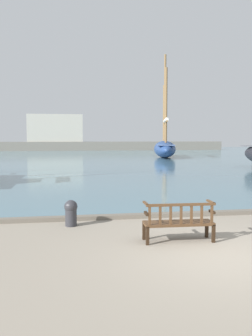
# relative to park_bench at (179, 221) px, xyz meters

# --- Properties ---
(ground_plane) EXTENTS (160.00, 160.00, 0.00)m
(ground_plane) POSITION_rel_park_bench_xyz_m (0.57, -1.18, -0.47)
(ground_plane) COLOR gray
(harbor_water) EXTENTS (100.00, 80.00, 0.08)m
(harbor_water) POSITION_rel_park_bench_xyz_m (0.57, 42.82, -0.43)
(harbor_water) COLOR slate
(harbor_water) RESTS_ON ground
(quay_edge_kerb) EXTENTS (40.00, 0.30, 0.12)m
(quay_edge_kerb) POSITION_rel_park_bench_xyz_m (0.57, 2.67, -0.41)
(quay_edge_kerb) COLOR #675F54
(quay_edge_kerb) RESTS_ON ground
(park_bench) EXTENTS (1.62, 0.58, 0.92)m
(park_bench) POSITION_rel_park_bench_xyz_m (0.00, 0.00, 0.00)
(park_bench) COLOR black
(park_bench) RESTS_ON ground
(sailboat_far_starboard) EXTENTS (4.91, 11.00, 12.14)m
(sailboat_far_starboard) POSITION_rel_park_bench_xyz_m (9.50, 35.11, 0.81)
(sailboat_far_starboard) COLOR navy
(sailboat_far_starboard) RESTS_ON harbor_water
(mooring_bollard) EXTENTS (0.36, 0.36, 0.71)m
(mooring_bollard) POSITION_rel_park_bench_xyz_m (-2.41, 1.96, -0.08)
(mooring_bollard) COLOR #2D2D33
(mooring_bollard) RESTS_ON ground
(far_breakwater) EXTENTS (54.94, 2.40, 6.69)m
(far_breakwater) POSITION_rel_park_bench_xyz_m (-1.00, 61.65, 1.42)
(far_breakwater) COLOR slate
(far_breakwater) RESTS_ON ground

